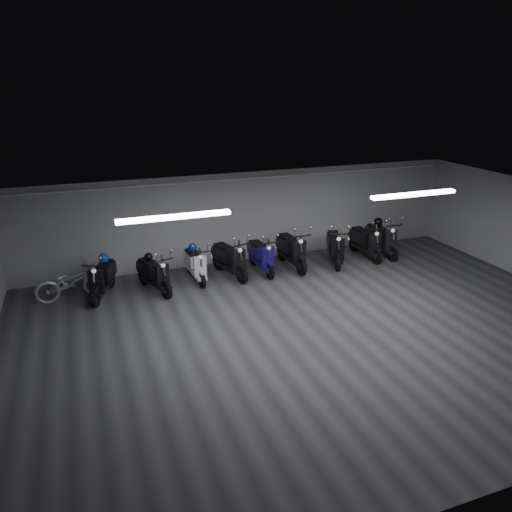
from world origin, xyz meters
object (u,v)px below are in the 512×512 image
object	(u,v)px
scooter_4	(261,251)
scooter_5	(292,245)
helmet_3	(104,258)
helmet_0	(193,247)
scooter_8	(366,237)
helmet_2	(148,257)
scooter_3	(230,254)
scooter_2	(195,259)
bicycle	(71,278)
helmet_1	(378,222)
scooter_9	(382,234)
scooter_1	(154,269)
scooter_0	(102,272)
scooter_7	(335,242)

from	to	relation	value
scooter_4	scooter_5	distance (m)	0.98
scooter_4	helmet_3	world-z (taller)	scooter_4
scooter_4	helmet_0	world-z (taller)	scooter_4
scooter_8	helmet_2	xyz separation A→B (m)	(-6.87, -0.09, 0.23)
scooter_3	helmet_2	size ratio (longest dim) A/B	8.29
scooter_3	helmet_3	xyz separation A→B (m)	(-3.45, 0.09, 0.27)
scooter_2	helmet_0	world-z (taller)	scooter_2
scooter_2	scooter_4	bearing A→B (deg)	-4.00
scooter_3	scooter_8	xyz separation A→B (m)	(4.56, 0.02, -0.01)
bicycle	helmet_1	distance (m)	9.53
scooter_4	bicycle	xyz separation A→B (m)	(-5.32, -0.04, -0.10)
helmet_1	helmet_3	world-z (taller)	helmet_1
scooter_4	helmet_0	xyz separation A→B (m)	(-2.00, 0.27, 0.25)
scooter_8	scooter_2	bearing A→B (deg)	178.37
scooter_4	scooter_9	bearing A→B (deg)	-3.01
scooter_1	scooter_5	world-z (taller)	scooter_5
scooter_0	scooter_2	distance (m)	2.56
scooter_1	scooter_7	xyz separation A→B (m)	(5.60, 0.20, 0.06)
bicycle	helmet_0	bearing A→B (deg)	-93.86
scooter_1	scooter_3	xyz separation A→B (m)	(2.22, 0.30, 0.05)
scooter_7	helmet_1	world-z (taller)	scooter_7
scooter_5	helmet_3	distance (m)	5.43
scooter_7	scooter_9	xyz separation A→B (m)	(1.80, 0.18, 0.01)
scooter_0	scooter_7	distance (m)	6.93
scooter_7	helmet_1	bearing A→B (deg)	34.47
helmet_0	helmet_1	size ratio (longest dim) A/B	0.85
scooter_8	scooter_3	bearing A→B (deg)	179.07
scooter_1	scooter_2	bearing A→B (deg)	-4.04
scooter_4	scooter_5	bearing A→B (deg)	-3.56
helmet_2	helmet_3	xyz separation A→B (m)	(-1.15, 0.16, 0.05)
scooter_7	helmet_1	size ratio (longest dim) A/B	6.63
scooter_2	bicycle	distance (m)	3.33
helmet_0	helmet_3	bearing A→B (deg)	-175.04
helmet_2	scooter_2	bearing A→B (deg)	5.79
scooter_5	helmet_0	size ratio (longest dim) A/B	8.09
scooter_7	scooter_9	world-z (taller)	scooter_9
scooter_1	scooter_8	xyz separation A→B (m)	(6.78, 0.32, 0.04)
helmet_1	scooter_8	bearing A→B (deg)	-152.63
scooter_7	bicycle	distance (m)	7.71
scooter_0	helmet_0	bearing A→B (deg)	31.82
scooter_5	helmet_3	size ratio (longest dim) A/B	7.15
scooter_7	bicycle	size ratio (longest dim) A/B	1.08
helmet_0	helmet_2	size ratio (longest dim) A/B	1.07
scooter_5	helmet_2	distance (m)	4.28
scooter_7	scooter_4	bearing A→B (deg)	-162.81
helmet_2	scooter_4	bearing A→B (deg)	1.83
scooter_2	scooter_7	world-z (taller)	scooter_7
scooter_2	scooter_7	size ratio (longest dim) A/B	0.90
scooter_7	helmet_3	world-z (taller)	scooter_7
scooter_4	bicycle	distance (m)	5.32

